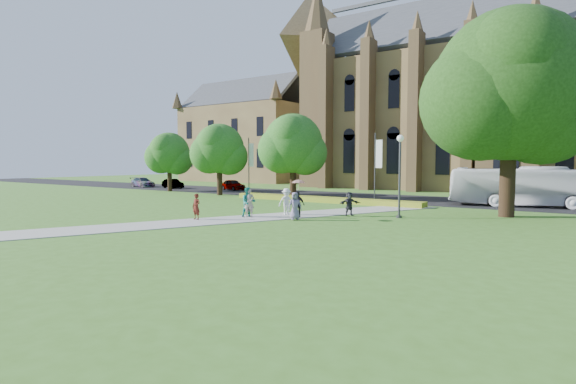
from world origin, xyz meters
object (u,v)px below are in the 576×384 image
Objects in this scene: large_tree at (511,86)px; tour_coach at (526,186)px; streetlamp at (400,166)px; pedestrian_0 at (196,207)px; car_1 at (173,184)px; car_0 at (233,185)px; car_2 at (143,182)px.

large_tree is 10.32m from tour_coach.
pedestrian_0 is (-9.81, -8.04, -2.47)m from streetlamp.
streetlamp reaches higher than car_1.
large_tree reaches higher than pedestrian_0.
large_tree is 8.35× the size of pedestrian_0.
car_1 is 32.60m from pedestrian_0.
car_0 is at bearing 126.14° from pedestrian_0.
tour_coach is at bearing -80.70° from car_2.
car_0 is at bearing -65.12° from car_1.
tour_coach is 7.18× the size of pedestrian_0.
car_0 is 14.92m from car_2.
large_tree reaches higher than car_0.
pedestrian_0 is at bearing -126.75° from car_0.
tour_coach is (5.68, 12.30, -1.69)m from streetlamp.
large_tree reaches higher than tour_coach.
car_2 is at bearing 103.77° from car_1.
streetlamp is at bearing -96.24° from car_1.
tour_coach is 41.01m from car_1.
tour_coach is 25.57m from pedestrian_0.
tour_coach is 47.02m from car_2.
tour_coach is (0.18, 7.80, -6.76)m from large_tree.
streetlamp reaches higher than pedestrian_0.
car_2 is (-6.02, -0.09, 0.03)m from car_1.
streetlamp is 43.17m from car_2.
large_tree is 34.34m from car_0.
car_1 is 0.84× the size of car_2.
large_tree is at bearing -90.16° from car_2.
large_tree reaches higher than streetlamp.
large_tree is at bearing 166.76° from tour_coach.
car_0 is 0.88× the size of car_2.
streetlamp reaches higher than tour_coach.
large_tree reaches higher than car_2.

